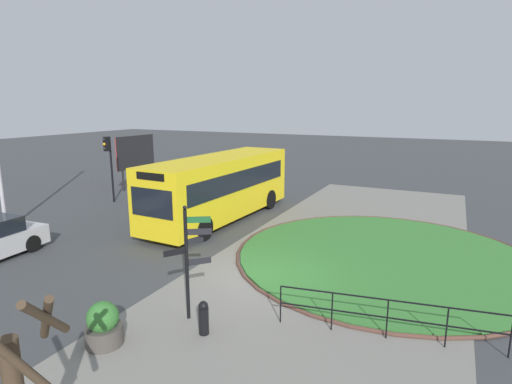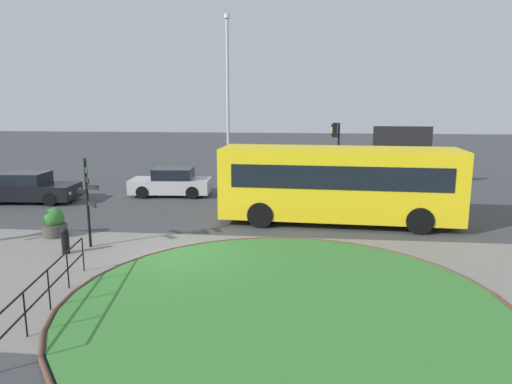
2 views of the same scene
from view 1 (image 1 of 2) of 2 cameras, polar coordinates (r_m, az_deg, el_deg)
ground at (r=13.41m, az=0.79°, el=-11.63°), size 120.00×120.00×0.00m
sidewalk_paving at (r=12.80m, az=8.47°, el=-12.91°), size 32.00×8.32×0.02m
grass_island at (r=15.60m, az=17.41°, el=-8.52°), size 10.39×10.39×0.10m
grass_kerb_ring at (r=15.60m, az=17.41°, el=-8.50°), size 10.70×10.70×0.11m
signpost_directional at (r=10.45m, az=-9.22°, el=-8.62°), size 0.98×0.88×2.99m
bollard_foreground at (r=10.25m, az=-7.28°, el=-16.90°), size 0.24×0.24×0.86m
railing_grass_edge at (r=10.36m, az=17.80°, el=-15.74°), size 0.84×5.06×1.00m
bus_yellow at (r=19.40m, az=-5.03°, el=0.82°), size 9.32×2.88×3.00m
traffic_light_near at (r=24.00m, az=-19.80°, el=4.91°), size 0.49×0.29×3.67m
billboard_left at (r=27.83m, az=-16.39°, el=5.19°), size 3.25×0.28×3.43m
planter_near_signpost at (r=10.37m, az=-20.42°, el=-17.02°), size 0.84×0.84×1.05m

